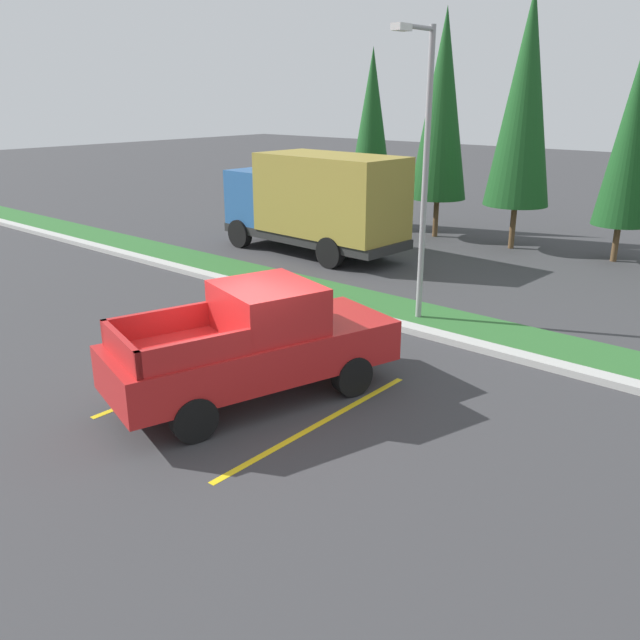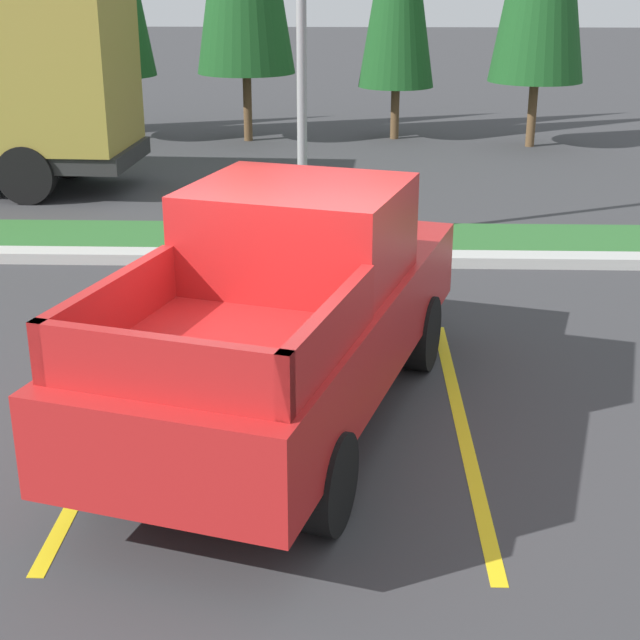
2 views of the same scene
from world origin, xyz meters
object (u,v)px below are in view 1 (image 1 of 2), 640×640
(pickup_truck_main, at_px, (257,344))
(cargo_truck_distant, at_px, (316,201))
(street_light, at_px, (423,158))
(cypress_tree_center, at_px, (525,100))
(cypress_tree_leftmost, at_px, (372,124))
(cypress_tree_left_inner, at_px, (442,106))
(cypress_tree_right_inner, at_px, (631,137))

(pickup_truck_main, height_order, cargo_truck_distant, cargo_truck_distant)
(street_light, xyz_separation_m, cypress_tree_center, (-1.73, 9.05, 1.20))
(pickup_truck_main, height_order, street_light, street_light)
(pickup_truck_main, bearing_deg, street_light, 91.84)
(pickup_truck_main, relative_size, cargo_truck_distant, 0.80)
(cargo_truck_distant, bearing_deg, cypress_tree_leftmost, 107.07)
(cargo_truck_distant, xyz_separation_m, street_light, (6.47, -3.78, 2.04))
(cargo_truck_distant, height_order, cypress_tree_center, cypress_tree_center)
(street_light, xyz_separation_m, cypress_tree_left_inner, (-4.91, 9.06, 0.96))
(cypress_tree_left_inner, bearing_deg, cargo_truck_distant, -106.50)
(cypress_tree_left_inner, bearing_deg, cypress_tree_center, -0.29)
(cypress_tree_left_inner, bearing_deg, street_light, -61.56)
(cypress_tree_leftmost, bearing_deg, street_light, -48.27)
(pickup_truck_main, distance_m, cypress_tree_leftmost, 17.07)
(cypress_tree_center, bearing_deg, street_light, -79.14)
(cypress_tree_left_inner, distance_m, cypress_tree_center, 3.18)
(cypress_tree_leftmost, xyz_separation_m, cypress_tree_left_inner, (3.19, -0.02, 0.72))
(pickup_truck_main, bearing_deg, cypress_tree_leftmost, 119.53)
(pickup_truck_main, distance_m, cypress_tree_right_inner, 15.32)
(pickup_truck_main, height_order, cypress_tree_left_inner, cypress_tree_left_inner)
(cypress_tree_leftmost, distance_m, cypress_tree_left_inner, 3.27)
(cypress_tree_leftmost, height_order, cypress_tree_left_inner, cypress_tree_left_inner)
(pickup_truck_main, xyz_separation_m, cypress_tree_left_inner, (-5.08, 14.59, 3.81))
(cargo_truck_distant, relative_size, cypress_tree_leftmost, 0.98)
(pickup_truck_main, bearing_deg, cypress_tree_center, 97.47)
(cargo_truck_distant, xyz_separation_m, cypress_tree_center, (4.74, 5.26, 3.24))
(cypress_tree_leftmost, distance_m, cypress_tree_center, 6.43)
(cargo_truck_distant, relative_size, cypress_tree_right_inner, 1.02)
(cypress_tree_leftmost, relative_size, cypress_tree_right_inner, 1.04)
(street_light, bearing_deg, cypress_tree_right_inner, 79.68)
(pickup_truck_main, distance_m, cargo_truck_distant, 11.47)
(cargo_truck_distant, bearing_deg, pickup_truck_main, -54.47)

